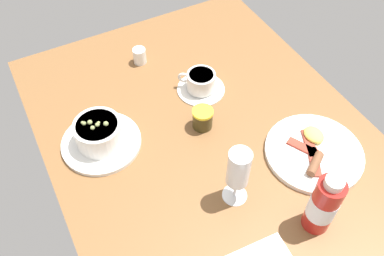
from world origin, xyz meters
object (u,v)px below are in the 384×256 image
at_px(wine_glass, 238,170).
at_px(jam_jar, 203,118).
at_px(coffee_cup, 201,83).
at_px(breakfast_plate, 314,152).
at_px(porridge_bowl, 99,135).
at_px(creamer_jug, 139,56).
at_px(sauce_bottle_red, 323,205).

height_order(wine_glass, jam_jar, wine_glass).
bearing_deg(coffee_cup, breakfast_plate, 23.09).
height_order(porridge_bowl, wine_glass, wine_glass).
bearing_deg(breakfast_plate, creamer_jug, -154.66).
bearing_deg(wine_glass, sauce_bottle_red, 40.12).
distance_m(porridge_bowl, jam_jar, 0.28).
height_order(wine_glass, sauce_bottle_red, sauce_bottle_red).
height_order(porridge_bowl, creamer_jug, porridge_bowl).
xyz_separation_m(coffee_cup, sauce_bottle_red, (0.50, 0.02, 0.06)).
bearing_deg(porridge_bowl, sauce_bottle_red, 38.39).
bearing_deg(porridge_bowl, creamer_jug, 138.89).
bearing_deg(creamer_jug, jam_jar, 8.66).
distance_m(coffee_cup, wine_glass, 0.38).
relative_size(wine_glass, sauce_bottle_red, 0.92).
relative_size(creamer_jug, jam_jar, 0.91).
relative_size(wine_glass, jam_jar, 2.77).
bearing_deg(wine_glass, coffee_cup, 164.18).
xyz_separation_m(wine_glass, breakfast_plate, (-0.01, 0.25, -0.10)).
height_order(jam_jar, breakfast_plate, jam_jar).
height_order(creamer_jug, wine_glass, wine_glass).
bearing_deg(breakfast_plate, jam_jar, -136.60).
xyz_separation_m(coffee_cup, wine_glass, (0.35, -0.10, 0.08)).
bearing_deg(wine_glass, porridge_bowl, -142.50).
distance_m(creamer_jug, sauce_bottle_red, 0.72).
bearing_deg(wine_glass, jam_jar, 170.21).
relative_size(wine_glass, breakfast_plate, 0.66).
distance_m(creamer_jug, jam_jar, 0.33).
distance_m(wine_glass, breakfast_plate, 0.27).
bearing_deg(creamer_jug, coffee_cup, 29.07).
distance_m(wine_glass, sauce_bottle_red, 0.20).
height_order(wine_glass, breakfast_plate, wine_glass).
height_order(coffee_cup, sauce_bottle_red, sauce_bottle_red).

